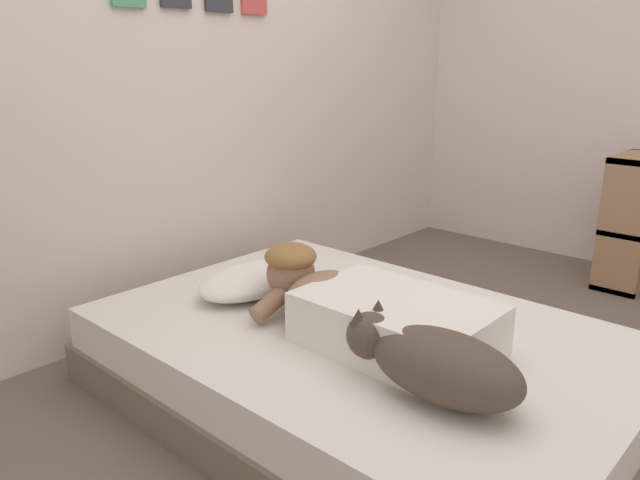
{
  "coord_description": "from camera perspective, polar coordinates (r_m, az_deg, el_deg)",
  "views": [
    {
      "loc": [
        -1.85,
        -1.0,
        1.26
      ],
      "look_at": [
        -0.12,
        0.58,
        0.56
      ],
      "focal_mm": 34.33,
      "sensor_mm": 36.0,
      "label": 1
    }
  ],
  "objects": [
    {
      "name": "pillow",
      "position": [
        2.59,
        -6.26,
        -3.72
      ],
      "size": [
        0.52,
        0.32,
        0.11
      ],
      "primitive_type": "ellipsoid",
      "color": "white",
      "rests_on": "bed"
    },
    {
      "name": "side_wall_right",
      "position": [
        4.2,
        26.19,
        14.82
      ],
      "size": [
        0.1,
        5.92,
        2.5
      ],
      "primitive_type": "cube",
      "color": "beige",
      "rests_on": "ground"
    },
    {
      "name": "coffee_cup",
      "position": [
        2.63,
        -1.78,
        -3.67
      ],
      "size": [
        0.12,
        0.09,
        0.07
      ],
      "color": "#D84C47",
      "rests_on": "bed"
    },
    {
      "name": "back_wall",
      "position": [
        3.12,
        -11.73,
        16.09
      ],
      "size": [
        4.22,
        0.12,
        2.5
      ],
      "color": "silver",
      "rests_on": "ground"
    },
    {
      "name": "person_lying",
      "position": [
        2.16,
        4.12,
        -6.43
      ],
      "size": [
        0.43,
        0.92,
        0.27
      ],
      "color": "silver",
      "rests_on": "bed"
    },
    {
      "name": "dog",
      "position": [
        1.84,
        10.64,
        -11.12
      ],
      "size": [
        0.26,
        0.57,
        0.21
      ],
      "color": "#4C3D33",
      "rests_on": "bed"
    },
    {
      "name": "ground_plane",
      "position": [
        2.45,
        12.35,
        -14.77
      ],
      "size": [
        12.44,
        12.44,
        0.0
      ],
      "primitive_type": "plane",
      "color": "#66564C"
    },
    {
      "name": "bookshelf",
      "position": [
        3.87,
        27.1,
        1.71
      ],
      "size": [
        0.45,
        0.24,
        0.75
      ],
      "color": "#997251",
      "rests_on": "ground"
    },
    {
      "name": "bed",
      "position": [
        2.35,
        3.79,
        -11.52
      ],
      "size": [
        1.34,
        1.98,
        0.31
      ],
      "color": "#726051",
      "rests_on": "ground"
    },
    {
      "name": "cell_phone",
      "position": [
        2.05,
        3.46,
        -10.9
      ],
      "size": [
        0.07,
        0.14,
        0.01
      ],
      "primitive_type": "cube",
      "color": "black",
      "rests_on": "bed"
    }
  ]
}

